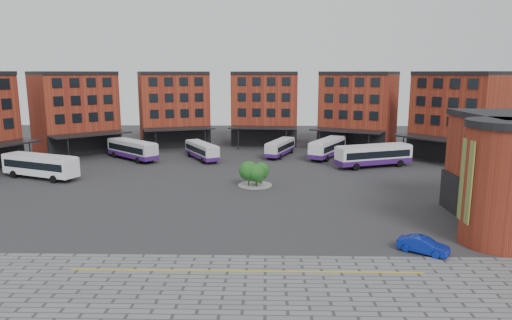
{
  "coord_description": "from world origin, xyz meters",
  "views": [
    {
      "loc": [
        3.42,
        -45.34,
        14.39
      ],
      "look_at": [
        2.2,
        8.69,
        4.0
      ],
      "focal_mm": 32.0,
      "sensor_mm": 36.0,
      "label": 1
    }
  ],
  "objects_px": {
    "bus_a": "(40,165)",
    "bus_d": "(280,147)",
    "bus_f": "(374,155)",
    "blue_car": "(423,245)",
    "tree_island": "(255,173)",
    "bus_b": "(132,149)",
    "bus_e": "(328,148)",
    "bus_c": "(202,151)"
  },
  "relations": [
    {
      "from": "bus_b",
      "to": "tree_island",
      "type": "bearing_deg",
      "value": -88.0
    },
    {
      "from": "bus_d",
      "to": "blue_car",
      "type": "xyz_separation_m",
      "value": [
        10.26,
        -43.58,
        -0.85
      ]
    },
    {
      "from": "bus_c",
      "to": "blue_car",
      "type": "height_order",
      "value": "bus_c"
    },
    {
      "from": "bus_c",
      "to": "blue_car",
      "type": "distance_m",
      "value": 46.27
    },
    {
      "from": "bus_f",
      "to": "bus_e",
      "type": "bearing_deg",
      "value": -163.31
    },
    {
      "from": "bus_f",
      "to": "bus_a",
      "type": "bearing_deg",
      "value": -100.19
    },
    {
      "from": "bus_b",
      "to": "bus_e",
      "type": "height_order",
      "value": "bus_b"
    },
    {
      "from": "bus_b",
      "to": "bus_d",
      "type": "bearing_deg",
      "value": -38.43
    },
    {
      "from": "tree_island",
      "to": "bus_a",
      "type": "relative_size",
      "value": 0.37
    },
    {
      "from": "bus_d",
      "to": "bus_f",
      "type": "bearing_deg",
      "value": -12.71
    },
    {
      "from": "bus_a",
      "to": "tree_island",
      "type": "bearing_deg",
      "value": -75.1
    },
    {
      "from": "tree_island",
      "to": "bus_d",
      "type": "height_order",
      "value": "tree_island"
    },
    {
      "from": "tree_island",
      "to": "bus_b",
      "type": "distance_m",
      "value": 27.54
    },
    {
      "from": "tree_island",
      "to": "bus_b",
      "type": "relative_size",
      "value": 0.43
    },
    {
      "from": "bus_c",
      "to": "bus_d",
      "type": "height_order",
      "value": "bus_c"
    },
    {
      "from": "bus_b",
      "to": "bus_c",
      "type": "height_order",
      "value": "bus_b"
    },
    {
      "from": "bus_c",
      "to": "bus_f",
      "type": "xyz_separation_m",
      "value": [
        27.39,
        -5.53,
        0.32
      ]
    },
    {
      "from": "bus_a",
      "to": "bus_c",
      "type": "bearing_deg",
      "value": -32.54
    },
    {
      "from": "bus_c",
      "to": "blue_car",
      "type": "relative_size",
      "value": 2.5
    },
    {
      "from": "bus_a",
      "to": "blue_car",
      "type": "bearing_deg",
      "value": -98.03
    },
    {
      "from": "tree_island",
      "to": "blue_car",
      "type": "distance_m",
      "value": 25.96
    },
    {
      "from": "bus_c",
      "to": "bus_f",
      "type": "relative_size",
      "value": 0.8
    },
    {
      "from": "bus_a",
      "to": "bus_e",
      "type": "distance_m",
      "value": 44.87
    },
    {
      "from": "bus_d",
      "to": "bus_e",
      "type": "distance_m",
      "value": 8.2
    },
    {
      "from": "tree_island",
      "to": "bus_b",
      "type": "height_order",
      "value": "tree_island"
    },
    {
      "from": "tree_island",
      "to": "bus_c",
      "type": "relative_size",
      "value": 0.44
    },
    {
      "from": "tree_island",
      "to": "bus_f",
      "type": "xyz_separation_m",
      "value": [
        18.06,
        12.61,
        0.09
      ]
    },
    {
      "from": "bus_c",
      "to": "bus_d",
      "type": "relative_size",
      "value": 0.99
    },
    {
      "from": "bus_a",
      "to": "blue_car",
      "type": "height_order",
      "value": "bus_a"
    },
    {
      "from": "blue_car",
      "to": "bus_c",
      "type": "bearing_deg",
      "value": 64.14
    },
    {
      "from": "bus_b",
      "to": "bus_a",
      "type": "bearing_deg",
      "value": -169.16
    },
    {
      "from": "bus_a",
      "to": "bus_d",
      "type": "xyz_separation_m",
      "value": [
        33.54,
        18.1,
        -0.45
      ]
    },
    {
      "from": "bus_d",
      "to": "bus_e",
      "type": "xyz_separation_m",
      "value": [
        8.09,
        -1.35,
        0.23
      ]
    },
    {
      "from": "tree_island",
      "to": "bus_a",
      "type": "xyz_separation_m",
      "value": [
        -29.61,
        3.78,
        0.17
      ]
    },
    {
      "from": "bus_a",
      "to": "bus_c",
      "type": "relative_size",
      "value": 1.18
    },
    {
      "from": "bus_c",
      "to": "bus_b",
      "type": "bearing_deg",
      "value": 152.79
    },
    {
      "from": "bus_a",
      "to": "bus_c",
      "type": "distance_m",
      "value": 24.86
    },
    {
      "from": "bus_f",
      "to": "bus_d",
      "type": "bearing_deg",
      "value": -143.93
    },
    {
      "from": "bus_a",
      "to": "bus_f",
      "type": "relative_size",
      "value": 0.95
    },
    {
      "from": "bus_e",
      "to": "bus_b",
      "type": "bearing_deg",
      "value": -147.51
    },
    {
      "from": "bus_f",
      "to": "blue_car",
      "type": "bearing_deg",
      "value": -27.12
    },
    {
      "from": "bus_f",
      "to": "blue_car",
      "type": "height_order",
      "value": "bus_f"
    }
  ]
}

